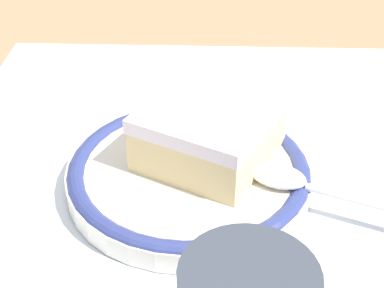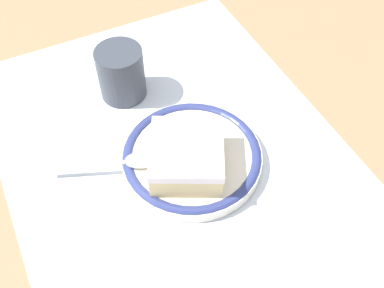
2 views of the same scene
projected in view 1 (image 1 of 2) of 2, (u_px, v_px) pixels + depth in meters
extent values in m
plane|color=#9E7551|center=(211.00, 216.00, 0.39)|extent=(2.40, 2.40, 0.00)
cube|color=silver|center=(211.00, 215.00, 0.39)|extent=(0.53, 0.41, 0.00)
cylinder|color=silver|center=(192.00, 176.00, 0.41)|extent=(0.17, 0.17, 0.02)
torus|color=navy|center=(192.00, 171.00, 0.41)|extent=(0.17, 0.17, 0.01)
cube|color=beige|center=(212.00, 138.00, 0.41)|extent=(0.12, 0.11, 0.03)
cube|color=white|center=(212.00, 112.00, 0.40)|extent=(0.12, 0.12, 0.01)
ellipsoid|color=silver|center=(281.00, 176.00, 0.39)|extent=(0.04, 0.05, 0.01)
cylinder|color=silver|center=(384.00, 206.00, 0.37)|extent=(0.04, 0.09, 0.01)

